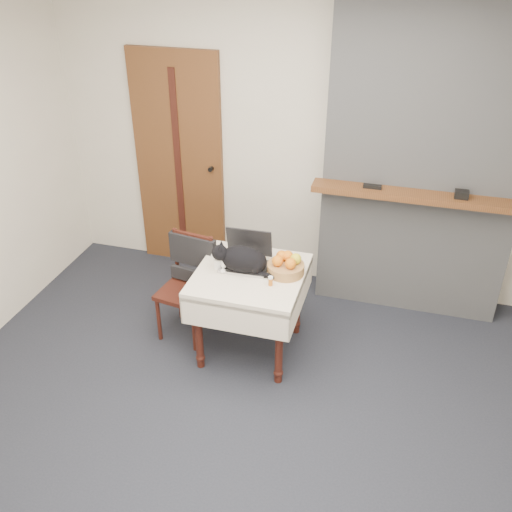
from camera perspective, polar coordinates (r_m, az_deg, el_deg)
The scene contains 12 objects.
ground at distance 3.92m, azimuth -1.20°, elevation -17.29°, with size 4.50×4.50×0.00m, color black.
room_shell at distance 3.27m, azimuth 0.86°, elevation 10.20°, with size 4.52×4.01×2.61m.
door at distance 5.25m, azimuth -7.68°, elevation 9.17°, with size 0.82×0.10×2.00m.
chimney at distance 4.63m, azimuth 16.41°, elevation 9.13°, with size 1.62×0.48×2.60m.
side_table at distance 4.18m, azimuth -0.62°, elevation -2.99°, with size 0.78×0.78×0.70m.
laptop at distance 4.19m, azimuth -0.96°, elevation -0.03°, with size 0.35×0.30×0.25m.
cat at distance 4.09m, azimuth -1.31°, elevation -0.36°, with size 0.49×0.25×0.23m.
cream_jar at distance 4.17m, azimuth -3.81°, elevation -0.71°, with size 0.07×0.07×0.08m, color white.
pill_bottle at distance 3.97m, azimuth 1.47°, elevation -2.50°, with size 0.03×0.03×0.07m.
fruit_basket at distance 4.09m, azimuth 3.02°, elevation -0.97°, with size 0.27×0.27×0.15m.
desk_clutter at distance 4.14m, azimuth 2.59°, elevation -1.51°, with size 0.15×0.02×0.01m, color black.
chair at distance 4.46m, azimuth -6.65°, elevation -1.55°, with size 0.43×0.43×0.85m.
Camera 1 is at (0.79, -2.49, 2.92)m, focal length 40.00 mm.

